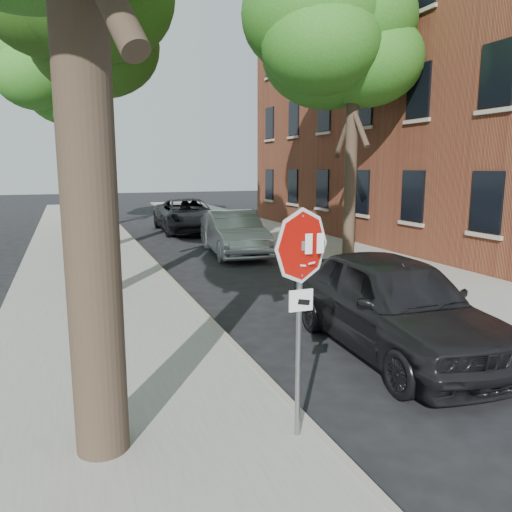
% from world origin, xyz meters
% --- Properties ---
extents(ground, '(120.00, 120.00, 0.00)m').
position_xyz_m(ground, '(0.00, 0.00, 0.00)').
color(ground, black).
rests_on(ground, ground).
extents(sidewalk_left, '(4.00, 55.00, 0.12)m').
position_xyz_m(sidewalk_left, '(-2.50, 12.00, 0.06)').
color(sidewalk_left, gray).
rests_on(sidewalk_left, ground).
extents(sidewalk_right, '(4.00, 55.00, 0.12)m').
position_xyz_m(sidewalk_right, '(6.00, 12.00, 0.06)').
color(sidewalk_right, gray).
rests_on(sidewalk_right, ground).
extents(curb_left, '(0.12, 55.00, 0.13)m').
position_xyz_m(curb_left, '(-0.45, 12.00, 0.07)').
color(curb_left, '#9E9384').
rests_on(curb_left, ground).
extents(curb_right, '(0.12, 55.00, 0.13)m').
position_xyz_m(curb_right, '(3.95, 12.00, 0.07)').
color(curb_right, '#9E9384').
rests_on(curb_right, ground).
extents(apartment_building, '(12.20, 20.20, 15.30)m').
position_xyz_m(apartment_building, '(14.00, 14.00, 7.65)').
color(apartment_building, brown).
rests_on(apartment_building, ground).
extents(stop_sign, '(0.76, 0.34, 2.61)m').
position_xyz_m(stop_sign, '(-0.70, -0.03, 1.95)').
color(stop_sign, gray).
rests_on(stop_sign, sidewalk_left).
extents(tree_mid_b, '(5.88, 5.46, 10.36)m').
position_xyz_m(tree_mid_b, '(-2.42, 14.12, 8.00)').
color(tree_mid_b, black).
rests_on(tree_mid_b, sidewalk_left).
extents(tree_far, '(5.29, 4.91, 9.33)m').
position_xyz_m(tree_far, '(-2.72, 21.11, 7.21)').
color(tree_far, black).
rests_on(tree_far, sidewalk_left).
extents(tree_right, '(5.29, 4.91, 9.33)m').
position_xyz_m(tree_right, '(5.98, 10.11, 7.21)').
color(tree_right, black).
rests_on(tree_right, sidewalk_right).
extents(car_a, '(2.28, 5.12, 1.71)m').
position_xyz_m(car_a, '(2.10, 2.12, 0.86)').
color(car_a, black).
rests_on(car_a, ground).
extents(car_b, '(2.12, 4.95, 1.58)m').
position_xyz_m(car_b, '(2.60, 12.31, 0.79)').
color(car_b, '#93969A').
rests_on(car_b, ground).
extents(car_d, '(2.91, 5.96, 1.63)m').
position_xyz_m(car_d, '(2.54, 19.39, 0.82)').
color(car_d, black).
rests_on(car_d, ground).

